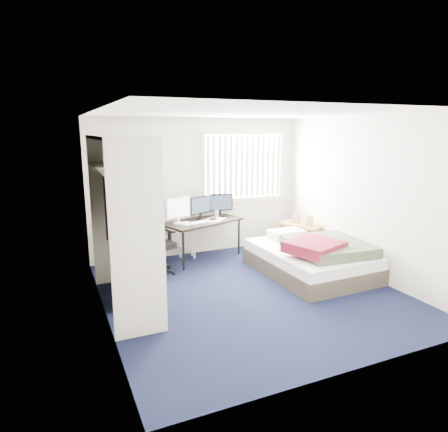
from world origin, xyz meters
TOP-DOWN VIEW (x-y plane):
  - ground at (0.00, 0.00)m, footprint 4.20×4.20m
  - room_shell at (0.00, 0.00)m, footprint 4.20×4.20m
  - window_assembly at (0.90, 2.04)m, footprint 1.72×0.09m
  - closet at (-1.67, 0.27)m, footprint 0.64×1.84m
  - desk at (-0.07, 1.76)m, footprint 1.56×1.09m
  - office_chair at (-1.06, 1.37)m, footprint 0.72×0.72m
  - footstool at (-0.33, 1.85)m, footprint 0.31×0.25m
  - nightstand at (1.75, 1.31)m, footprint 0.66×0.90m
  - bed at (1.26, 0.27)m, footprint 1.49×1.97m
  - pine_box at (-1.65, 0.21)m, footprint 0.45×0.37m

SIDE VIEW (x-z plane):
  - ground at x=0.00m, z-range 0.00..0.00m
  - pine_box at x=-1.65m, z-range 0.00..0.31m
  - footstool at x=-0.33m, z-range 0.07..0.31m
  - bed at x=1.26m, z-range -0.05..0.60m
  - office_chair at x=-1.06m, z-range -0.14..1.07m
  - nightstand at x=1.75m, z-range 0.12..0.86m
  - desk at x=-0.07m, z-range 0.16..1.32m
  - closet at x=-1.67m, z-range 0.24..2.46m
  - room_shell at x=0.00m, z-range -0.59..3.61m
  - window_assembly at x=0.90m, z-range 0.94..2.26m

